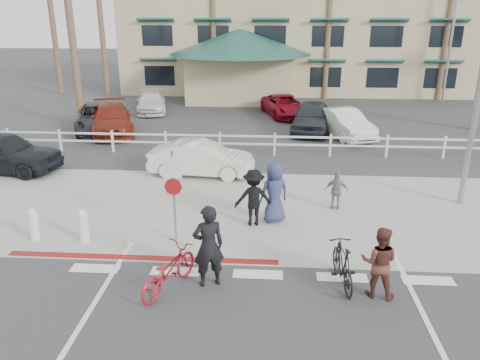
# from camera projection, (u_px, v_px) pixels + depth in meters

# --- Properties ---
(ground) EXTENTS (140.00, 140.00, 0.00)m
(ground) POSITION_uv_depth(u_px,v_px,m) (257.00, 289.00, 10.67)
(ground) COLOR #333335
(bike_path) EXTENTS (12.00, 16.00, 0.01)m
(bike_path) POSITION_uv_depth(u_px,v_px,m) (253.00, 348.00, 8.79)
(bike_path) COLOR #333335
(bike_path) RESTS_ON ground
(sidewalk_plaza) EXTENTS (22.00, 7.00, 0.01)m
(sidewalk_plaza) POSITION_uv_depth(u_px,v_px,m) (262.00, 210.00, 14.89)
(sidewalk_plaza) COLOR gray
(sidewalk_plaza) RESTS_ON ground
(cross_street) EXTENTS (40.00, 5.00, 0.01)m
(cross_street) POSITION_uv_depth(u_px,v_px,m) (264.00, 170.00, 18.64)
(cross_street) COLOR #333335
(cross_street) RESTS_ON ground
(parking_lot) EXTENTS (50.00, 16.00, 0.01)m
(parking_lot) POSITION_uv_depth(u_px,v_px,m) (268.00, 118.00, 27.55)
(parking_lot) COLOR #333335
(parking_lot) RESTS_ON ground
(curb_red) EXTENTS (7.00, 0.25, 0.02)m
(curb_red) POSITION_uv_depth(u_px,v_px,m) (142.00, 258.00, 11.98)
(curb_red) COLOR maroon
(curb_red) RESTS_ON ground
(rail_fence) EXTENTS (29.40, 0.16, 1.00)m
(rail_fence) POSITION_uv_depth(u_px,v_px,m) (277.00, 144.00, 20.31)
(rail_fence) COLOR silver
(rail_fence) RESTS_ON ground
(building) EXTENTS (28.00, 16.00, 11.30)m
(building) POSITION_uv_depth(u_px,v_px,m) (296.00, 15.00, 37.68)
(building) COLOR #C8B489
(building) RESTS_ON ground
(sign_post) EXTENTS (0.50, 0.10, 2.90)m
(sign_post) POSITION_uv_depth(u_px,v_px,m) (174.00, 192.00, 12.38)
(sign_post) COLOR gray
(sign_post) RESTS_ON ground
(bollard_0) EXTENTS (0.26, 0.26, 0.95)m
(bollard_0) POSITION_uv_depth(u_px,v_px,m) (83.00, 226.00, 12.69)
(bollard_0) COLOR silver
(bollard_0) RESTS_ON ground
(bollard_1) EXTENTS (0.26, 0.26, 0.95)m
(bollard_1) POSITION_uv_depth(u_px,v_px,m) (33.00, 224.00, 12.78)
(bollard_1) COLOR silver
(bollard_1) RESTS_ON ground
(streetlight_1) EXTENTS (0.60, 2.00, 9.50)m
(streetlight_1) POSITION_uv_depth(u_px,v_px,m) (452.00, 30.00, 30.77)
(streetlight_1) COLOR gray
(streetlight_1) RESTS_ON ground
(palm_1) EXTENTS (4.00, 4.00, 13.00)m
(palm_1) POSITION_uv_depth(u_px,v_px,m) (99.00, 3.00, 32.67)
(palm_1) COLOR #204319
(palm_1) RESTS_ON ground
(palm_5) EXTENTS (4.00, 4.00, 13.00)m
(palm_5) POSITION_uv_depth(u_px,v_px,m) (330.00, 2.00, 31.63)
(palm_5) COLOR #204319
(palm_5) RESTS_ON ground
(palm_10) EXTENTS (4.00, 4.00, 12.00)m
(palm_10) POSITION_uv_depth(u_px,v_px,m) (69.00, 10.00, 23.33)
(palm_10) COLOR #204319
(palm_10) RESTS_ON ground
(bike_red) EXTENTS (1.41, 2.01, 1.00)m
(bike_red) POSITION_uv_depth(u_px,v_px,m) (168.00, 270.00, 10.48)
(bike_red) COLOR maroon
(bike_red) RESTS_ON ground
(rider_red) EXTENTS (0.85, 0.70, 1.98)m
(rider_red) POSITION_uv_depth(u_px,v_px,m) (208.00, 246.00, 10.51)
(rider_red) COLOR black
(rider_red) RESTS_ON ground
(bike_black) EXTENTS (0.68, 1.78, 1.04)m
(bike_black) POSITION_uv_depth(u_px,v_px,m) (343.00, 264.00, 10.67)
(bike_black) COLOR black
(bike_black) RESTS_ON ground
(rider_black) EXTENTS (0.94, 0.81, 1.65)m
(rider_black) POSITION_uv_depth(u_px,v_px,m) (379.00, 262.00, 10.17)
(rider_black) COLOR #562C23
(rider_black) RESTS_ON ground
(pedestrian_a) EXTENTS (1.19, 0.80, 1.71)m
(pedestrian_a) POSITION_uv_depth(u_px,v_px,m) (253.00, 198.00, 13.60)
(pedestrian_a) COLOR black
(pedestrian_a) RESTS_ON ground
(pedestrian_child) EXTENTS (0.78, 0.43, 1.26)m
(pedestrian_child) POSITION_uv_depth(u_px,v_px,m) (337.00, 191.00, 14.73)
(pedestrian_child) COLOR gray
(pedestrian_child) RESTS_ON ground
(pedestrian_b) EXTENTS (1.07, 0.94, 1.85)m
(pedestrian_b) POSITION_uv_depth(u_px,v_px,m) (274.00, 193.00, 13.78)
(pedestrian_b) COLOR navy
(pedestrian_b) RESTS_ON ground
(car_white_sedan) EXTENTS (4.09, 1.73, 1.31)m
(car_white_sedan) POSITION_uv_depth(u_px,v_px,m) (201.00, 159.00, 17.85)
(car_white_sedan) COLOR silver
(car_white_sedan) RESTS_ON ground
(car_red_compact) EXTENTS (4.82, 2.42, 1.58)m
(car_red_compact) POSITION_uv_depth(u_px,v_px,m) (2.00, 152.00, 18.24)
(car_red_compact) COLOR black
(car_red_compact) RESTS_ON ground
(lot_car_0) EXTENTS (3.82, 5.47, 1.39)m
(lot_car_0) POSITION_uv_depth(u_px,v_px,m) (99.00, 118.00, 24.52)
(lot_car_0) COLOR #20232C
(lot_car_0) RESTS_ON ground
(lot_car_1) EXTENTS (3.59, 5.34, 1.44)m
(lot_car_1) POSITION_uv_depth(u_px,v_px,m) (112.00, 119.00, 24.08)
(lot_car_1) COLOR maroon
(lot_car_1) RESTS_ON ground
(lot_car_2) EXTENTS (2.53, 4.79, 1.55)m
(lot_car_2) POSITION_uv_depth(u_px,v_px,m) (311.00, 117.00, 24.29)
(lot_car_2) COLOR #21272D
(lot_car_2) RESTS_ON ground
(lot_car_3) EXTENTS (2.89, 4.47, 1.39)m
(lot_car_3) POSITION_uv_depth(u_px,v_px,m) (344.00, 123.00, 23.24)
(lot_car_3) COLOR silver
(lot_car_3) RESTS_ON ground
(lot_car_4) EXTENTS (2.62, 4.45, 1.21)m
(lot_car_4) POSITION_uv_depth(u_px,v_px,m) (151.00, 102.00, 29.07)
(lot_car_4) COLOR silver
(lot_car_4) RESTS_ON ground
(lot_car_5) EXTENTS (3.23, 4.86, 1.24)m
(lot_car_5) POSITION_uv_depth(u_px,v_px,m) (285.00, 106.00, 27.93)
(lot_car_5) COLOR maroon
(lot_car_5) RESTS_ON ground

